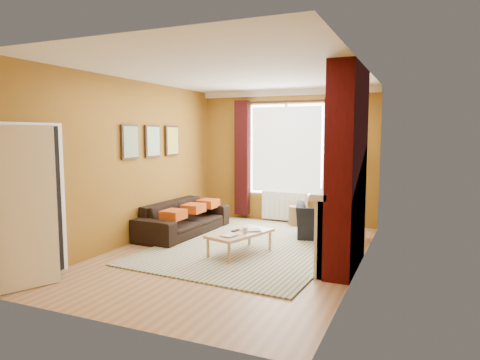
# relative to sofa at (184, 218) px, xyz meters

# --- Properties ---
(ground) EXTENTS (5.50, 5.50, 0.00)m
(ground) POSITION_rel_sofa_xyz_m (1.42, -0.87, -0.31)
(ground) COLOR olive
(ground) RESTS_ON ground
(room_walls) EXTENTS (3.82, 5.54, 2.83)m
(room_walls) POSITION_rel_sofa_xyz_m (2.05, -0.58, 1.07)
(room_walls) COLOR #8C5E1A
(room_walls) RESTS_ON ground
(striped_rug) EXTENTS (3.07, 4.08, 0.02)m
(striped_rug) POSITION_rel_sofa_xyz_m (1.51, -0.29, -0.30)
(striped_rug) COLOR #356294
(striped_rug) RESTS_ON ground
(sofa) EXTENTS (0.93, 2.16, 0.62)m
(sofa) POSITION_rel_sofa_xyz_m (0.00, 0.00, 0.00)
(sofa) COLOR black
(sofa) RESTS_ON ground
(armchair) EXTENTS (1.13, 1.04, 0.63)m
(armchair) POSITION_rel_sofa_xyz_m (2.49, 0.70, 0.00)
(armchair) COLOR black
(armchair) RESTS_ON ground
(coffee_table) EXTENTS (0.85, 1.20, 0.36)m
(coffee_table) POSITION_rel_sofa_xyz_m (1.52, -0.86, 0.01)
(coffee_table) COLOR tan
(coffee_table) RESTS_ON ground
(wicker_stool) EXTENTS (0.42, 0.42, 0.41)m
(wicker_stool) POSITION_rel_sofa_xyz_m (1.76, 1.53, -0.10)
(wicker_stool) COLOR olive
(wicker_stool) RESTS_ON ground
(floor_lamp) EXTENTS (0.24, 0.24, 1.56)m
(floor_lamp) POSITION_rel_sofa_xyz_m (2.97, 1.44, 0.92)
(floor_lamp) COLOR black
(floor_lamp) RESTS_ON ground
(book_a) EXTENTS (0.23, 0.28, 0.02)m
(book_a) POSITION_rel_sofa_xyz_m (1.39, -1.14, 0.06)
(book_a) COLOR #999999
(book_a) RESTS_ON coffee_table
(book_b) EXTENTS (0.37, 0.35, 0.02)m
(book_b) POSITION_rel_sofa_xyz_m (1.59, -0.62, 0.06)
(book_b) COLOR #999999
(book_b) RESTS_ON coffee_table
(mug) EXTENTS (0.09, 0.09, 0.09)m
(mug) POSITION_rel_sofa_xyz_m (1.64, -0.93, 0.10)
(mug) COLOR #999999
(mug) RESTS_ON coffee_table
(tv_remote) EXTENTS (0.08, 0.18, 0.02)m
(tv_remote) POSITION_rel_sofa_xyz_m (1.44, -0.84, 0.06)
(tv_remote) COLOR #252527
(tv_remote) RESTS_ON coffee_table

